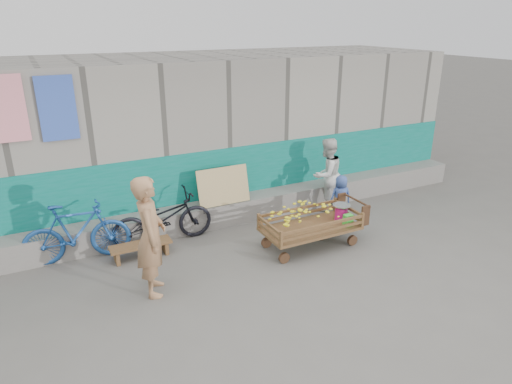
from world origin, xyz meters
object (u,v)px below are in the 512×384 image
bicycle_dark (163,218)px  banana_cart (309,219)px  bench (141,247)px  woman (327,175)px  child (340,197)px  vendor_man (151,236)px  bicycle_blue (77,232)px

bicycle_dark → banana_cart: bearing=-120.0°
bench → woman: (3.90, 0.32, 0.57)m
banana_cart → child: child is taller
banana_cart → vendor_man: 2.76m
vendor_man → child: size_ratio=1.97×
banana_cart → woman: bearing=45.7°
vendor_man → bicycle_dark: (0.56, 1.45, -0.42)m
banana_cart → woman: 1.78m
banana_cart → bicycle_dark: (-2.17, 1.29, -0.06)m
bench → bicycle_blue: bicycle_blue is taller
vendor_man → woman: vendor_man is taller
banana_cart → child: 1.41m
woman → child: (-0.03, -0.54, -0.30)m
bicycle_dark → child: bearing=-98.8°
child → bicycle_dark: (-3.38, 0.56, 0.02)m
vendor_man → bicycle_dark: size_ratio=1.00×
bench → child: size_ratio=1.12×
banana_cart → bench: 2.84m
bicycle_blue → vendor_man: bearing=-142.7°
child → bicycle_blue: bearing=5.8°
child → bicycle_dark: bicycle_dark is taller
child → woman: bearing=-80.8°
child → bicycle_dark: 3.42m
vendor_man → child: 4.05m
bench → woman: bearing=4.8°
banana_cart → vendor_man: bearing=-176.8°
child → bicycle_blue: (-4.78, 0.56, 0.05)m
bicycle_dark → bicycle_blue: bicycle_blue is taller
woman → bicycle_dark: size_ratio=0.85×
child → bicycle_dark: size_ratio=0.51×
bicycle_dark → vendor_man: bearing=159.6°
bench → bicycle_dark: size_ratio=0.57×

